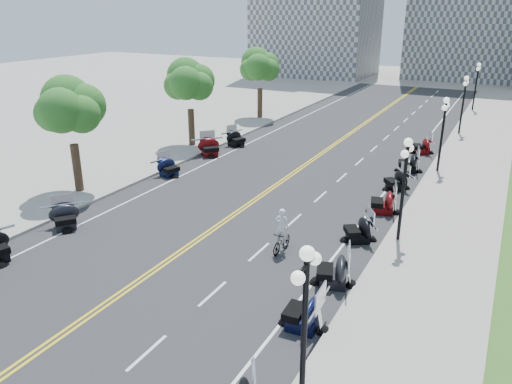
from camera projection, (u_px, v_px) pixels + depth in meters
The scene contains 45 objects.
ground at pixel (200, 238), 24.22m from camera, with size 160.00×160.00×0.00m, color gray.
road at pixel (285, 179), 32.54m from camera, with size 16.00×90.00×0.01m, color #333335.
centerline_yellow_a at pixel (283, 179), 32.59m from camera, with size 0.12×90.00×0.00m, color yellow.
centerline_yellow_b at pixel (287, 179), 32.48m from camera, with size 0.12×90.00×0.00m, color yellow.
edge_line_north at pixel (383, 195), 29.77m from camera, with size 0.12×90.00×0.00m, color white.
edge_line_south at pixel (203, 165), 35.30m from camera, with size 0.12×90.00×0.00m, color white.
lane_dash_4 at pixel (147, 353), 16.17m from camera, with size 0.12×2.00×0.00m, color white.
lane_dash_5 at pixel (213, 294), 19.50m from camera, with size 0.12×2.00×0.00m, color white.
lane_dash_6 at pixel (259, 252), 22.83m from camera, with size 0.12×2.00×0.00m, color white.
lane_dash_7 at pixel (294, 221), 26.16m from camera, with size 0.12×2.00×0.00m, color white.
lane_dash_8 at pixel (320, 197), 29.49m from camera, with size 0.12×2.00×0.00m, color white.
lane_dash_9 at pixel (342, 177), 32.82m from camera, with size 0.12×2.00×0.00m, color white.
lane_dash_10 at pixel (359, 162), 36.15m from camera, with size 0.12×2.00×0.00m, color white.
lane_dash_11 at pixel (374, 149), 39.48m from camera, with size 0.12×2.00×0.00m, color white.
lane_dash_12 at pixel (386, 138), 42.81m from camera, with size 0.12×2.00×0.00m, color white.
lane_dash_13 at pixel (397, 128), 46.14m from camera, with size 0.12×2.00×0.00m, color white.
lane_dash_14 at pixel (406, 120), 49.46m from camera, with size 0.12×2.00×0.00m, color white.
lane_dash_15 at pixel (414, 113), 52.79m from camera, with size 0.12×2.00×0.00m, color white.
lane_dash_16 at pixel (421, 107), 56.12m from camera, with size 0.12×2.00×0.00m, color white.
lane_dash_17 at pixel (427, 101), 59.45m from camera, with size 0.12×2.00×0.00m, color white.
lane_dash_18 at pixel (432, 96), 62.78m from camera, with size 0.12×2.00×0.00m, color white.
lane_dash_19 at pixel (437, 92), 66.11m from camera, with size 0.12×2.00×0.00m, color white.
sidewalk_north at pixel (456, 206), 27.98m from camera, with size 5.00×90.00×0.15m, color #9E9991.
sidewalk_south at pixel (156, 157), 37.04m from camera, with size 5.00×90.00×0.15m, color #9E9991.
street_lamp_1 at pixel (304, 333), 12.94m from camera, with size 0.50×1.20×4.90m, color black, non-canonical shape.
street_lamp_2 at pixel (403, 191), 22.93m from camera, with size 0.50×1.20×4.90m, color black, non-canonical shape.
street_lamp_3 at pixel (442, 135), 32.92m from camera, with size 0.50×1.20×4.90m, color black, non-canonical shape.
street_lamp_4 at pixel (463, 105), 42.90m from camera, with size 0.50×1.20×4.90m, color black, non-canonical shape.
street_lamp_5 at pixel (476, 87), 52.89m from camera, with size 0.50×1.20×4.90m, color black, non-canonical shape.
tree_2 at pixel (70, 115), 28.54m from camera, with size 4.80×4.80×9.20m, color #235619, non-canonical shape.
tree_3 at pixel (190, 87), 38.53m from camera, with size 4.80×4.80×9.20m, color #235619, non-canonical shape.
tree_4 at pixel (260, 70), 48.52m from camera, with size 4.80×4.80×9.20m, color #235619, non-canonical shape.
motorcycle_n_4 at pixel (304, 311), 17.21m from camera, with size 2.01×2.01×1.41m, color black, non-canonical shape.
motorcycle_n_5 at pixel (333, 269), 19.91m from camera, with size 2.05×2.05×1.43m, color black, non-canonical shape.
motorcycle_n_6 at pixel (358, 228), 23.70m from camera, with size 1.89×1.89×1.33m, color black, non-canonical shape.
motorcycle_n_7 at pixel (383, 201), 26.98m from camera, with size 2.01×2.01×1.41m, color #590A0C, non-canonical shape.
motorcycle_n_8 at pixel (397, 180), 30.40m from camera, with size 1.90×1.90×1.33m, color black, non-canonical shape.
motorcycle_n_9 at pixel (409, 162), 33.76m from camera, with size 2.01×2.01×1.41m, color black, non-canonical shape.
motorcycle_n_10 at pixel (422, 145), 37.97m from camera, with size 1.95×1.95×1.36m, color #590A0C, non-canonical shape.
motorcycle_s_5 at pixel (65, 216), 25.10m from camera, with size 1.90×1.90×1.33m, color black, non-canonical shape.
motorcycle_s_7 at pixel (169, 167), 32.92m from camera, with size 1.84×1.84×1.29m, color black, non-canonical shape.
motorcycle_s_8 at pixel (210, 146), 37.38m from camera, with size 2.09×2.09×1.47m, color #590A0C, non-canonical shape.
motorcycle_s_9 at pixel (236, 138), 40.04m from camera, with size 1.91×1.91×1.34m, color black, non-canonical shape.
bicycle at pixel (282, 241), 22.71m from camera, with size 0.48×1.70×1.02m, color #A51414.
cyclist_rider at pixel (282, 213), 22.23m from camera, with size 0.65×0.43×1.78m, color white.
Camera 1 is at (12.49, -18.22, 10.53)m, focal length 35.00 mm.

